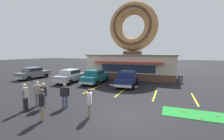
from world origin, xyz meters
The scene contains 22 objects.
ground_plane centered at (0.00, 0.00, 0.00)m, with size 160.00×160.00×0.00m, color black.
donut_shop_building centered at (-2.90, 13.94, 3.74)m, with size 12.30×6.75×10.96m.
putting_mat centered at (4.12, 1.61, 0.01)m, with size 4.40×1.56×0.03m, color #1E842D.
mini_donut_mid_left centered at (4.83, 1.73, 0.05)m, with size 0.13×0.13×0.04m, color #D8667F.
mini_donut_mid_centre centered at (3.14, 1.78, 0.05)m, with size 0.13×0.13×0.04m, color #D17F47.
mini_donut_mid_right centered at (3.96, 1.10, 0.05)m, with size 0.13×0.13×0.04m, color #D8667F.
golf_ball centered at (3.40, 1.68, 0.05)m, with size 0.04×0.04×0.04m, color white.
car_silver centered at (-8.94, 7.18, 0.87)m, with size 2.03×4.58×1.60m.
car_grey centered at (-15.42, 7.46, 0.87)m, with size 2.20×4.66×1.60m.
car_teal centered at (-5.91, 7.74, 0.87)m, with size 2.03×4.58×1.60m.
car_navy centered at (-2.00, 7.69, 0.87)m, with size 2.23×4.67×1.60m.
pedestrian_blue_sweater_man centered at (-6.03, -0.47, 0.94)m, with size 0.51×0.41×1.69m.
pedestrian_hooded_kid centered at (-5.32, -0.66, 0.92)m, with size 0.57×0.35×1.66m.
pedestrian_leather_jacket_man centered at (-3.93, -2.12, 0.97)m, with size 0.40×0.53×1.73m.
pedestrian_clipboard_woman centered at (-1.84, -0.87, 0.91)m, with size 0.37×0.56×1.64m.
pedestrian_beanie_man centered at (-4.07, -0.13, 0.88)m, with size 0.46×0.43×1.60m.
pedestrian_crossing_woman centered at (-5.96, -1.48, 0.96)m, with size 0.33×0.58×1.72m.
trash_bin centered at (3.52, 11.34, 0.50)m, with size 0.57×0.57×0.97m.
parking_stripe_far_left centered at (-4.83, 5.00, 0.00)m, with size 0.12×3.60×0.01m, color yellow.
parking_stripe_left centered at (-1.83, 5.00, 0.00)m, with size 0.12×3.60×0.01m, color yellow.
parking_stripe_mid_left centered at (1.17, 5.00, 0.00)m, with size 0.12×3.60×0.01m, color yellow.
parking_stripe_centre centered at (4.17, 5.00, 0.00)m, with size 0.12×3.60×0.01m, color yellow.
Camera 1 is at (2.17, -7.90, 3.56)m, focal length 24.00 mm.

